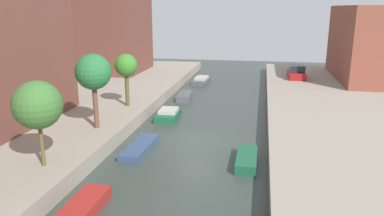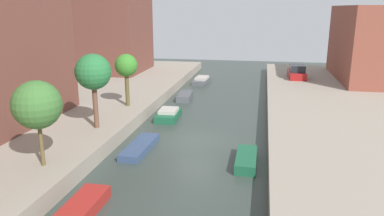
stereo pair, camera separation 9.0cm
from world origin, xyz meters
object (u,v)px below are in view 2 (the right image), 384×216
object	(u,v)px
moored_boat_right_2	(246,160)
parked_car	(297,73)
street_tree_3	(126,66)
moored_boat_left_4	(185,96)
moored_boat_left_2	(140,147)
moored_boat_left_3	(168,114)
moored_boat_left_5	(202,80)
apartment_tower_far	(104,0)
moored_boat_left_1	(83,207)
street_tree_1	(37,105)
street_tree_2	(93,73)

from	to	relation	value
moored_boat_right_2	parked_car	bearing A→B (deg)	78.99
street_tree_3	moored_boat_left_4	bearing A→B (deg)	63.75
moored_boat_left_2	moored_boat_left_4	distance (m)	14.34
moored_boat_left_3	moored_boat_left_4	distance (m)	6.93
street_tree_3	moored_boat_left_5	distance (m)	16.75
apartment_tower_far	moored_boat_left_2	bearing A→B (deg)	-62.46
moored_boat_left_1	moored_boat_left_2	world-z (taller)	moored_boat_left_1
moored_boat_left_3	moored_boat_left_5	size ratio (longest dim) A/B	0.82
moored_boat_left_1	moored_boat_left_3	size ratio (longest dim) A/B	0.94
parked_car	moored_boat_left_5	xyz separation A→B (m)	(-11.41, -0.16, -1.32)
street_tree_1	moored_boat_right_2	xyz separation A→B (m)	(10.52, 4.47, -4.02)
apartment_tower_far	moored_boat_right_2	xyz separation A→B (m)	(19.71, -25.32, -9.80)
apartment_tower_far	moored_boat_left_4	size ratio (longest dim) A/B	5.18
moored_boat_left_2	moored_boat_left_5	xyz separation A→B (m)	(0.32, 23.06, 0.13)
street_tree_2	moored_boat_left_1	distance (m)	10.68
street_tree_2	parked_car	xyz separation A→B (m)	(15.23, 22.11, -3.22)
apartment_tower_far	street_tree_3	distance (m)	20.23
parked_car	moored_boat_left_2	distance (m)	26.06
moored_boat_left_1	parked_car	bearing A→B (deg)	69.25
moored_boat_left_2	moored_boat_left_5	world-z (taller)	moored_boat_left_5
street_tree_3	moored_boat_left_1	size ratio (longest dim) A/B	1.34
apartment_tower_far	moored_boat_right_2	world-z (taller)	apartment_tower_far
moored_boat_right_2	moored_boat_left_1	bearing A→B (deg)	-135.66
moored_boat_left_3	moored_boat_right_2	bearing A→B (deg)	-50.24
moored_boat_left_1	moored_boat_left_3	distance (m)	15.31
moored_boat_left_4	moored_boat_right_2	distance (m)	16.85
moored_boat_left_2	moored_boat_left_5	distance (m)	23.06
street_tree_2	parked_car	bearing A→B (deg)	55.45
street_tree_3	moored_boat_left_5	size ratio (longest dim) A/B	1.02
street_tree_1	street_tree_3	distance (m)	12.71
moored_boat_left_2	moored_boat_left_4	size ratio (longest dim) A/B	1.29
moored_boat_left_4	street_tree_3	bearing A→B (deg)	-116.25
street_tree_1	moored_boat_left_3	size ratio (longest dim) A/B	1.30
moored_boat_left_4	moored_boat_left_5	distance (m)	8.73
street_tree_1	parked_car	distance (m)	32.57
moored_boat_left_3	street_tree_3	bearing A→B (deg)	-177.44
moored_boat_left_2	moored_boat_left_3	size ratio (longest dim) A/B	1.28
street_tree_3	moored_boat_left_3	distance (m)	5.36
apartment_tower_far	parked_car	xyz separation A→B (m)	(24.42, -1.12, -8.43)
moored_boat_left_5	moored_boat_left_1	bearing A→B (deg)	-90.70
moored_boat_left_5	moored_boat_right_2	xyz separation A→B (m)	(6.70, -24.04, -0.06)
moored_boat_right_2	moored_boat_left_2	bearing A→B (deg)	172.06
moored_boat_left_1	moored_boat_left_2	size ratio (longest dim) A/B	0.73
apartment_tower_far	moored_boat_left_3	bearing A→B (deg)	-53.05
moored_boat_left_1	moored_boat_left_2	bearing A→B (deg)	89.59
street_tree_1	parked_car	size ratio (longest dim) A/B	1.12
street_tree_2	moored_boat_left_4	distance (m)	14.43
moored_boat_left_2	moored_boat_right_2	bearing A→B (deg)	-7.94
moored_boat_left_1	moored_boat_right_2	size ratio (longest dim) A/B	0.94
moored_boat_left_1	moored_boat_right_2	world-z (taller)	moored_boat_left_1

